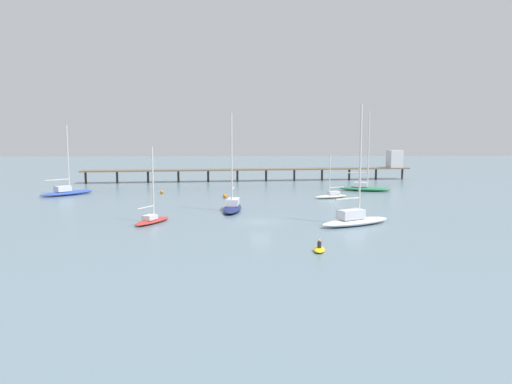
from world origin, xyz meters
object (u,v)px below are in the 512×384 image
object	(u,v)px
sailboat_blue	(66,191)
mooring_buoy_near	(225,196)
sailboat_white	(355,218)
dinghy_yellow	(319,249)
sailboat_cream	(331,195)
mooring_buoy_outer	(162,192)
sailboat_green	(364,187)
sailboat_red	(152,219)
pier	(295,167)
sailboat_navy	(232,205)

from	to	relation	value
sailboat_blue	mooring_buoy_near	bearing A→B (deg)	-9.13
sailboat_white	dinghy_yellow	xyz separation A→B (m)	(-6.21, -12.60, -0.61)
sailboat_cream	mooring_buoy_outer	distance (m)	30.66
sailboat_green	mooring_buoy_outer	size ratio (longest dim) A/B	23.17
sailboat_red	mooring_buoy_outer	xyz separation A→B (m)	(-3.86, 29.72, -0.24)
sailboat_cream	sailboat_blue	bearing A→B (deg)	173.49
pier	sailboat_red	bearing A→B (deg)	-112.89
sailboat_red	sailboat_blue	bearing A→B (deg)	126.21
sailboat_red	mooring_buoy_near	distance (m)	24.73
sailboat_green	sailboat_white	bearing A→B (deg)	-106.23
sailboat_cream	dinghy_yellow	size ratio (longest dim) A/B	3.03
sailboat_green	mooring_buoy_outer	bearing A→B (deg)	-174.75
sailboat_green	dinghy_yellow	size ratio (longest dim) A/B	6.27
mooring_buoy_outer	sailboat_blue	bearing A→B (deg)	-174.11
pier	dinghy_yellow	size ratio (longest dim) A/B	31.74
sailboat_red	sailboat_cream	world-z (taller)	sailboat_red
sailboat_green	sailboat_blue	world-z (taller)	sailboat_green
sailboat_cream	mooring_buoy_outer	xyz separation A→B (m)	(-29.85, 7.02, -0.21)
mooring_buoy_near	mooring_buoy_outer	bearing A→B (deg)	151.87
sailboat_green	mooring_buoy_outer	xyz separation A→B (m)	(-38.21, -3.51, -0.45)
sailboat_red	sailboat_navy	world-z (taller)	sailboat_navy
pier	mooring_buoy_near	xyz separation A→B (m)	(-15.44, -31.82, -2.97)
sailboat_white	sailboat_blue	world-z (taller)	sailboat_white
sailboat_navy	mooring_buoy_outer	world-z (taller)	sailboat_navy
pier	dinghy_yellow	world-z (taller)	pier
sailboat_white	sailboat_cream	xyz separation A→B (m)	(1.90, 24.72, -0.29)
pier	sailboat_navy	world-z (taller)	sailboat_navy
pier	sailboat_white	world-z (taller)	sailboat_white
sailboat_green	mooring_buoy_near	world-z (taller)	sailboat_green
sailboat_cream	sailboat_red	bearing A→B (deg)	-138.87
sailboat_navy	mooring_buoy_outer	bearing A→B (deg)	123.24
pier	sailboat_blue	bearing A→B (deg)	-148.13
pier	mooring_buoy_near	distance (m)	35.49
sailboat_white	sailboat_cream	bearing A→B (deg)	85.60
sailboat_green	mooring_buoy_outer	world-z (taller)	sailboat_green
sailboat_navy	pier	bearing A→B (deg)	73.21
mooring_buoy_outer	dinghy_yellow	bearing A→B (deg)	-63.89
dinghy_yellow	mooring_buoy_outer	bearing A→B (deg)	116.11
sailboat_white	mooring_buoy_outer	xyz separation A→B (m)	(-27.94, 31.74, -0.50)
sailboat_blue	mooring_buoy_near	distance (m)	28.76
sailboat_white	sailboat_cream	size ratio (longest dim) A/B	1.92
sailboat_red	sailboat_cream	bearing A→B (deg)	41.13
sailboat_white	mooring_buoy_outer	size ratio (longest dim) A/B	21.50
sailboat_blue	dinghy_yellow	distance (m)	57.35
sailboat_navy	mooring_buoy_near	xyz separation A→B (m)	(-1.59, 14.08, -0.42)
pier	sailboat_navy	distance (m)	48.01
sailboat_white	sailboat_green	size ratio (longest dim) A/B	0.93
dinghy_yellow	mooring_buoy_outer	world-z (taller)	dinghy_yellow
dinghy_yellow	mooring_buoy_near	world-z (taller)	dinghy_yellow
sailboat_cream	mooring_buoy_near	xyz separation A→B (m)	(-18.09, 0.74, -0.18)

